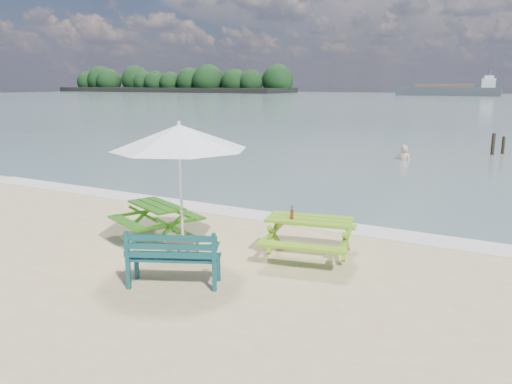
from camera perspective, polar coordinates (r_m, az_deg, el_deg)
The scene contains 11 objects.
sea at distance 91.28m, azimuth 25.92°, elevation 9.11°, with size 300.00×300.00×0.00m, color slate.
foam_strip at distance 12.24m, azimuth 3.55°, elevation -3.13°, with size 22.00×0.90×0.01m, color silver.
island_headland at distance 185.92m, azimuth -9.71°, elevation 12.21°, with size 90.00×22.00×7.60m.
picnic_table_left at distance 11.10m, azimuth -11.26°, elevation -3.20°, with size 1.99×2.08×0.70m.
picnic_table_right at distance 9.62m, azimuth 6.09°, elevation -5.29°, with size 1.93×2.07×0.77m.
park_bench at distance 8.42m, azimuth -9.32°, elevation -8.59°, with size 1.57×1.08×0.93m.
side_table at distance 9.79m, azimuth -8.34°, elevation -6.23°, with size 0.59×0.59×0.33m.
patio_umbrella at distance 9.33m, azimuth -8.75°, elevation 6.22°, with size 2.93×2.93×2.53m.
beer_bottle at distance 9.42m, azimuth 4.12°, elevation -2.56°, with size 0.07×0.07×0.25m.
swimmer at distance 22.71m, azimuth 16.47°, elevation 2.94°, with size 0.67×0.44×1.81m.
mooring_pilings at distance 25.89m, azimuth 25.83°, elevation 4.69°, with size 0.56×0.76×1.20m.
Camera 1 is at (4.99, -6.09, 3.28)m, focal length 35.00 mm.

